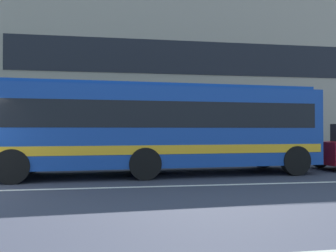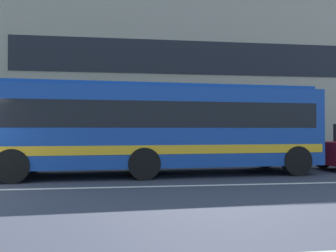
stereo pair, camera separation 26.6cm
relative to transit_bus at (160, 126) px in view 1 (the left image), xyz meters
name	(u,v)px [view 1 (the left image)]	position (x,y,z in m)	size (l,w,h in m)	color
apartment_block_right	(178,84)	(3.23, 14.43, 3.54)	(24.39, 11.57, 10.44)	#9E9584
transit_bus	(160,126)	(0.00, 0.00, 0.00)	(11.08, 3.14, 3.05)	#173F96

